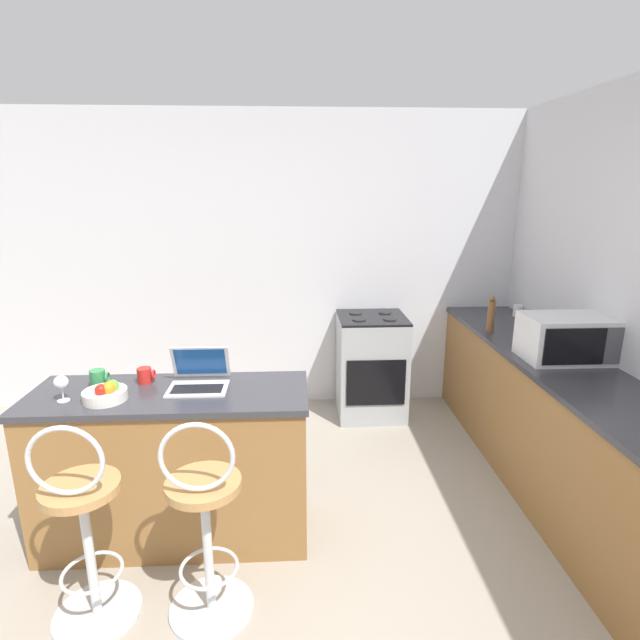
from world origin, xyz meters
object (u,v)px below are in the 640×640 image
at_px(pepper_mill, 491,315).
at_px(fruit_bowl, 106,393).
at_px(laptop, 199,377).
at_px(wine_glass_tall, 61,383).
at_px(bar_stool_far, 205,524).
at_px(mug_white, 518,310).
at_px(mug_red, 145,375).
at_px(mug_green, 98,378).
at_px(stove_range, 371,366).
at_px(bar_stool_near, 84,528).
at_px(mug_blue, 535,331).
at_px(microwave, 567,338).

xyz_separation_m(pepper_mill, fruit_bowl, (-2.47, -1.14, -0.09)).
xyz_separation_m(laptop, wine_glass_tall, (-0.67, -0.17, 0.04)).
height_order(bar_stool_far, pepper_mill, pepper_mill).
xyz_separation_m(laptop, mug_white, (2.45, 1.43, -0.01)).
bearing_deg(mug_red, mug_green, -169.07).
bearing_deg(mug_red, mug_white, 26.30).
bearing_deg(stove_range, mug_white, -2.06).
distance_m(bar_stool_near, mug_blue, 3.11).
distance_m(stove_range, mug_blue, 1.38).
bearing_deg(mug_white, pepper_mill, -132.85).
bearing_deg(mug_green, mug_blue, 15.36).
bearing_deg(laptop, mug_blue, 19.18).
relative_size(pepper_mill, mug_green, 2.79).
bearing_deg(laptop, mug_green, 178.38).
relative_size(laptop, mug_blue, 3.02).
relative_size(bar_stool_near, mug_green, 10.41).
bearing_deg(fruit_bowl, microwave, 10.37).
bearing_deg(mug_blue, fruit_bowl, -160.51).
bearing_deg(pepper_mill, mug_blue, -31.99).
bearing_deg(mug_blue, stove_range, 148.51).
distance_m(mug_white, mug_red, 3.08).
relative_size(microwave, fruit_bowl, 2.41).
xyz_separation_m(bar_stool_near, mug_blue, (2.72, 1.45, 0.45)).
bearing_deg(wine_glass_tall, stove_range, 41.34).
xyz_separation_m(fruit_bowl, mug_blue, (2.74, 0.97, 0.01)).
bearing_deg(bar_stool_near, mug_white, 35.93).
bearing_deg(mug_green, laptop, -1.62).
distance_m(pepper_mill, wine_glass_tall, 2.92).
bearing_deg(microwave, mug_blue, 85.73).
xyz_separation_m(bar_stool_far, laptop, (-0.12, 0.65, 0.46)).
bearing_deg(bar_stool_far, stove_range, 63.03).
xyz_separation_m(stove_range, mug_red, (-1.51, -1.41, 0.49)).
xyz_separation_m(bar_stool_near, fruit_bowl, (-0.03, 0.48, 0.44)).
bearing_deg(mug_red, microwave, 5.79).
distance_m(bar_stool_near, wine_glass_tall, 0.74).
height_order(fruit_bowl, mug_blue, fruit_bowl).
xyz_separation_m(bar_stool_far, stove_range, (1.08, 2.12, -0.04)).
bearing_deg(bar_stool_far, fruit_bowl, 139.61).
xyz_separation_m(bar_stool_near, laptop, (0.42, 0.65, 0.46)).
xyz_separation_m(bar_stool_far, wine_glass_tall, (-0.78, 0.48, 0.50)).
relative_size(mug_white, mug_green, 0.98).
relative_size(bar_stool_near, wine_glass_tall, 7.38).
height_order(laptop, wine_glass_tall, laptop).
height_order(microwave, mug_green, microwave).
xyz_separation_m(bar_stool_far, mug_white, (2.33, 2.08, 0.45)).
distance_m(bar_stool_far, microwave, 2.42).
bearing_deg(mug_red, pepper_mill, 21.21).
bearing_deg(bar_stool_near, mug_green, 101.18).
height_order(bar_stool_far, mug_red, bar_stool_far).
xyz_separation_m(microwave, mug_blue, (0.04, 0.48, -0.10)).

